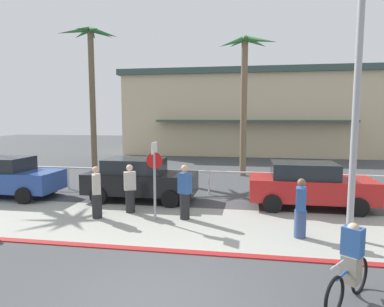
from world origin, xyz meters
TOP-DOWN VIEW (x-y plane):
  - ground_plane at (0.00, 10.00)m, footprint 80.00×80.00m
  - sidewalk_strip at (0.00, 4.20)m, footprint 44.00×4.00m
  - curb_paint at (0.00, 2.20)m, footprint 44.00×0.24m
  - building_backdrop at (2.03, 27.19)m, footprint 22.99×11.79m
  - rail_fence at (-0.00, 8.50)m, footprint 26.43×0.08m
  - stop_sign_bike_lane at (-1.29, 4.50)m, footprint 0.52×0.56m
  - streetlight_curb at (4.41, 3.55)m, footprint 0.24×2.54m
  - palm_tree_1 at (-7.88, 13.89)m, footprint 3.59×2.97m
  - palm_tree_2 at (1.44, 13.41)m, footprint 3.23×3.41m
  - car_blue_0 at (-8.32, 6.60)m, footprint 4.40×2.02m
  - car_black_1 at (-2.64, 7.02)m, footprint 4.40×2.02m
  - car_red_2 at (3.86, 6.95)m, footprint 4.40×2.02m
  - cyclist_blue_0 at (3.49, 0.52)m, footprint 1.15×1.48m
  - pedestrian_0 at (-3.27, 4.46)m, footprint 0.43×0.48m
  - pedestrian_1 at (-2.41, 5.27)m, footprint 0.47×0.42m
  - pedestrian_2 at (-0.38, 4.83)m, footprint 0.48×0.43m
  - pedestrian_3 at (3.09, 3.70)m, footprint 0.36×0.43m

SIDE VIEW (x-z plane):
  - ground_plane at x=0.00m, z-range 0.00..0.00m
  - sidewalk_strip at x=0.00m, z-range 0.00..0.02m
  - curb_paint at x=0.00m, z-range 0.00..0.03m
  - cyclist_blue_0 at x=3.49m, z-range -0.06..1.44m
  - pedestrian_3 at x=3.09m, z-range -0.06..1.62m
  - pedestrian_1 at x=-2.41m, z-range -0.06..1.65m
  - pedestrian_0 at x=-3.27m, z-range -0.06..1.69m
  - rail_fence at x=0.00m, z-range 0.31..1.35m
  - pedestrian_2 at x=-0.38m, z-range -0.06..1.75m
  - car_blue_0 at x=-8.32m, z-range 0.03..1.72m
  - car_black_1 at x=-2.64m, z-range 0.03..1.72m
  - car_red_2 at x=3.86m, z-range 0.03..1.72m
  - stop_sign_bike_lane at x=-1.29m, z-range 0.40..2.96m
  - building_backdrop at x=2.03m, z-range 0.02..7.37m
  - streetlight_curb at x=4.41m, z-range 0.53..8.03m
  - palm_tree_2 at x=1.44m, z-range 2.01..9.79m
  - palm_tree_1 at x=-7.88m, z-range 2.03..10.80m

